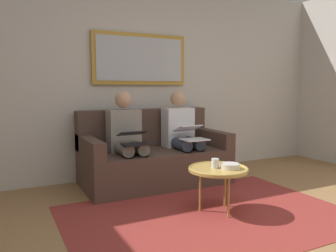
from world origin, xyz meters
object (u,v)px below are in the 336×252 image
couch (153,157)px  laptop_white (191,133)px  framed_mirror (140,59)px  laptop_black (134,138)px  coffee_table (218,170)px  cup (215,163)px  person_right (127,137)px  person_left (182,133)px  bowl (230,166)px

couch → laptop_white: (-0.37, 0.30, 0.32)m
couch → framed_mirror: 1.30m
laptop_white → laptop_black: 0.74m
coffee_table → laptop_white: bearing=-104.6°
cup → person_right: size_ratio=0.08×
framed_mirror → laptop_white: bearing=118.3°
framed_mirror → coffee_table: bearing=94.6°
person_right → person_left: bearing=180.0°
laptop_black → cup: bearing=118.5°
coffee_table → person_left: (-0.24, -1.15, 0.20)m
coffee_table → cup: bearing=-50.4°
framed_mirror → coffee_table: framed_mirror is taller
laptop_white → laptop_black: size_ratio=1.19×
couch → laptop_black: bearing=40.5°
laptop_white → person_right: bearing=-17.2°
framed_mirror → person_left: bearing=128.9°
person_left → laptop_black: (0.74, 0.25, 0.02)m
bowl → person_right: size_ratio=0.15×
cup → person_right: bearing=-67.0°
cup → person_left: 1.16m
person_left → laptop_white: bearing=90.0°
person_right → laptop_black: bearing=90.0°
couch → laptop_white: 0.57m
framed_mirror → laptop_white: (-0.37, 0.69, -0.92)m
couch → person_right: (0.37, 0.07, 0.30)m
laptop_white → bowl: bearing=81.2°
coffee_table → framed_mirror: bearing=-85.4°
person_left → couch: bearing=-10.4°
coffee_table → laptop_white: (-0.24, -0.92, 0.22)m
coffee_table → person_left: bearing=-101.8°
framed_mirror → bowl: 2.01m
cup → person_right: (0.48, -1.13, 0.14)m
laptop_white → person_left: bearing=-90.0°
person_left → person_right: 0.74m
framed_mirror → laptop_black: (0.37, 0.70, -0.93)m
couch → framed_mirror: (0.00, -0.39, 1.24)m
framed_mirror → person_right: bearing=51.1°
bowl → person_right: person_right is taller
framed_mirror → couch: bearing=90.0°
coffee_table → bowl: bowl is taller
bowl → person_right: 1.36m
framed_mirror → coffee_table: size_ratio=2.29×
cup → person_left: person_left is taller
person_right → bowl: bearing=115.8°
framed_mirror → bowl: size_ratio=7.32×
cup → person_left: size_ratio=0.08×
framed_mirror → bowl: framed_mirror is taller
person_left → laptop_white: size_ratio=2.87×
couch → bowl: bearing=99.6°
laptop_black → bowl: bearing=121.2°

